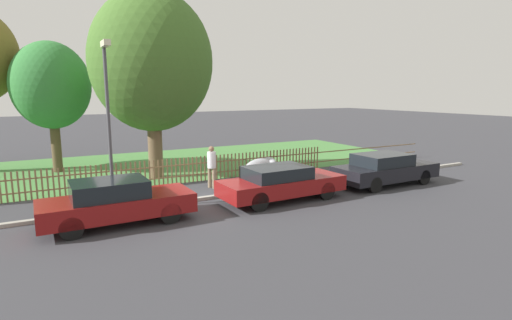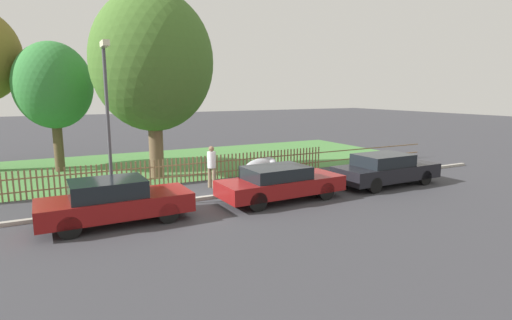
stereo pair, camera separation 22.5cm
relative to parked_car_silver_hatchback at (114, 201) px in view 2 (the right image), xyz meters
name	(u,v)px [view 2 (the right image)]	position (x,y,z in m)	size (l,w,h in m)	color
ground_plane	(204,200)	(3.24, 1.14, -0.69)	(120.00, 120.00, 0.00)	#38383D
kerb_stone	(203,198)	(3.24, 1.24, -0.63)	(29.24, 0.20, 0.12)	#9E998E
grass_strip	(152,165)	(3.24, 9.09, -0.68)	(29.24, 9.75, 0.01)	#477F3D
park_fence	(179,171)	(3.24, 4.22, -0.14)	(29.24, 0.05, 1.10)	olive
parked_car_silver_hatchback	(114,201)	(0.00, 0.00, 0.00)	(4.36, 1.73, 1.34)	maroon
parked_car_black_saloon	(280,182)	(5.65, -0.13, -0.02)	(4.64, 1.86, 1.26)	maroon
parked_car_navy_estate	(385,169)	(10.78, -0.13, 0.00)	(4.61, 1.82, 1.32)	black
covered_motorcycle	(263,168)	(6.42, 2.56, -0.02)	(1.87, 0.86, 1.09)	black
tree_behind_motorcycle	(53,86)	(-1.14, 9.50, 3.44)	(3.56, 3.56, 6.20)	brown
tree_mid_park	(152,62)	(2.74, 5.92, 4.46)	(5.30, 5.30, 8.22)	brown
pedestrian_near_fence	(212,164)	(4.19, 2.80, 0.29)	(0.46, 0.46, 1.72)	#7F6B51
street_lamp	(107,106)	(0.18, 1.52, 2.74)	(0.20, 0.78, 5.41)	#47474C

